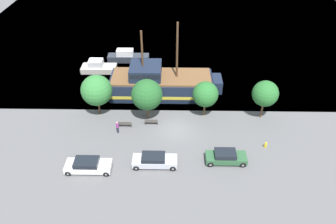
{
  "coord_description": "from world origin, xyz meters",
  "views": [
    {
      "loc": [
        -0.46,
        -31.59,
        25.78
      ],
      "look_at": [
        -1.05,
        2.0,
        1.2
      ],
      "focal_mm": 35.0,
      "sensor_mm": 36.0,
      "label": 1
    }
  ],
  "objects_px": {
    "fire_hydrant": "(266,145)",
    "pedestrian_walking_near": "(118,127)",
    "pirate_ship": "(161,83)",
    "parked_car_curb_rear": "(88,165)",
    "moored_boat_outer": "(98,67)",
    "moored_boat_dockside": "(128,57)",
    "parked_car_curb_mid": "(154,160)",
    "parked_car_curb_front": "(226,157)",
    "bench_promenade_west": "(125,124)",
    "bench_promenade_east": "(151,122)"
  },
  "relations": [
    {
      "from": "fire_hydrant",
      "to": "pedestrian_walking_near",
      "type": "bearing_deg",
      "value": 172.16
    },
    {
      "from": "pirate_ship",
      "to": "fire_hydrant",
      "type": "relative_size",
      "value": 20.49
    },
    {
      "from": "parked_car_curb_rear",
      "to": "moored_boat_outer",
      "type": "bearing_deg",
      "value": 97.97
    },
    {
      "from": "moored_boat_dockside",
      "to": "fire_hydrant",
      "type": "bearing_deg",
      "value": -49.13
    },
    {
      "from": "moored_boat_dockside",
      "to": "parked_car_curb_mid",
      "type": "height_order",
      "value": "moored_boat_dockside"
    },
    {
      "from": "parked_car_curb_front",
      "to": "bench_promenade_west",
      "type": "relative_size",
      "value": 2.61
    },
    {
      "from": "pirate_ship",
      "to": "fire_hydrant",
      "type": "height_order",
      "value": "pirate_ship"
    },
    {
      "from": "pirate_ship",
      "to": "moored_boat_dockside",
      "type": "xyz_separation_m",
      "value": [
        -5.92,
        9.97,
        -0.91
      ]
    },
    {
      "from": "pirate_ship",
      "to": "moored_boat_outer",
      "type": "relative_size",
      "value": 2.86
    },
    {
      "from": "pirate_ship",
      "to": "pedestrian_walking_near",
      "type": "distance_m",
      "value": 10.27
    },
    {
      "from": "parked_car_curb_rear",
      "to": "bench_promenade_west",
      "type": "distance_m",
      "value": 8.03
    },
    {
      "from": "pirate_ship",
      "to": "bench_promenade_west",
      "type": "distance_m",
      "value": 9.01
    },
    {
      "from": "pirate_ship",
      "to": "parked_car_curb_front",
      "type": "distance_m",
      "value": 15.79
    },
    {
      "from": "parked_car_curb_front",
      "to": "pedestrian_walking_near",
      "type": "bearing_deg",
      "value": 158.87
    },
    {
      "from": "bench_promenade_east",
      "to": "parked_car_curb_rear",
      "type": "bearing_deg",
      "value": -128.01
    },
    {
      "from": "pirate_ship",
      "to": "parked_car_curb_mid",
      "type": "bearing_deg",
      "value": -90.66
    },
    {
      "from": "parked_car_curb_mid",
      "to": "parked_car_curb_front",
      "type": "bearing_deg",
      "value": 4.85
    },
    {
      "from": "moored_boat_dockside",
      "to": "bench_promenade_east",
      "type": "height_order",
      "value": "moored_boat_dockside"
    },
    {
      "from": "fire_hydrant",
      "to": "bench_promenade_east",
      "type": "height_order",
      "value": "bench_promenade_east"
    },
    {
      "from": "pirate_ship",
      "to": "bench_promenade_west",
      "type": "height_order",
      "value": "pirate_ship"
    },
    {
      "from": "bench_promenade_east",
      "to": "pedestrian_walking_near",
      "type": "distance_m",
      "value": 4.34
    },
    {
      "from": "moored_boat_outer",
      "to": "pedestrian_walking_near",
      "type": "distance_m",
      "value": 16.25
    },
    {
      "from": "moored_boat_dockside",
      "to": "parked_car_curb_mid",
      "type": "bearing_deg",
      "value": -76.75
    },
    {
      "from": "parked_car_curb_rear",
      "to": "bench_promenade_east",
      "type": "xyz_separation_m",
      "value": [
        6.25,
        8.0,
        -0.26
      ]
    },
    {
      "from": "bench_promenade_west",
      "to": "pedestrian_walking_near",
      "type": "relative_size",
      "value": 1.04
    },
    {
      "from": "fire_hydrant",
      "to": "parked_car_curb_mid",
      "type": "bearing_deg",
      "value": -166.28
    },
    {
      "from": "parked_car_curb_front",
      "to": "fire_hydrant",
      "type": "relative_size",
      "value": 5.8
    },
    {
      "from": "moored_boat_dockside",
      "to": "parked_car_curb_front",
      "type": "bearing_deg",
      "value": -60.37
    },
    {
      "from": "moored_boat_dockside",
      "to": "bench_promenade_west",
      "type": "distance_m",
      "value": 17.9
    },
    {
      "from": "parked_car_curb_mid",
      "to": "bench_promenade_east",
      "type": "relative_size",
      "value": 2.98
    },
    {
      "from": "pedestrian_walking_near",
      "to": "moored_boat_outer",
      "type": "bearing_deg",
      "value": 109.02
    },
    {
      "from": "parked_car_curb_front",
      "to": "parked_car_curb_rear",
      "type": "height_order",
      "value": "parked_car_curb_front"
    },
    {
      "from": "pirate_ship",
      "to": "parked_car_curb_rear",
      "type": "distance_m",
      "value": 16.94
    },
    {
      "from": "pirate_ship",
      "to": "bench_promenade_east",
      "type": "xyz_separation_m",
      "value": [
        -0.95,
        -7.3,
        -1.26
      ]
    },
    {
      "from": "moored_boat_outer",
      "to": "pedestrian_walking_near",
      "type": "xyz_separation_m",
      "value": [
        5.29,
        -15.36,
        0.12
      ]
    },
    {
      "from": "moored_boat_outer",
      "to": "parked_car_curb_mid",
      "type": "bearing_deg",
      "value": -64.23
    },
    {
      "from": "parked_car_curb_front",
      "to": "fire_hydrant",
      "type": "xyz_separation_m",
      "value": [
        4.94,
        2.44,
        -0.31
      ]
    },
    {
      "from": "pirate_ship",
      "to": "pedestrian_walking_near",
      "type": "relative_size",
      "value": 9.59
    },
    {
      "from": "moored_boat_dockside",
      "to": "fire_hydrant",
      "type": "distance_m",
      "value": 28.22
    },
    {
      "from": "parked_car_curb_front",
      "to": "parked_car_curb_mid",
      "type": "distance_m",
      "value": 7.8
    },
    {
      "from": "bench_promenade_west",
      "to": "parked_car_curb_rear",
      "type": "bearing_deg",
      "value": -111.65
    },
    {
      "from": "fire_hydrant",
      "to": "bench_promenade_west",
      "type": "height_order",
      "value": "bench_promenade_west"
    },
    {
      "from": "moored_boat_outer",
      "to": "fire_hydrant",
      "type": "height_order",
      "value": "moored_boat_outer"
    },
    {
      "from": "parked_car_curb_front",
      "to": "bench_promenade_east",
      "type": "bearing_deg",
      "value": 142.73
    },
    {
      "from": "pedestrian_walking_near",
      "to": "parked_car_curb_front",
      "type": "bearing_deg",
      "value": -21.13
    },
    {
      "from": "pirate_ship",
      "to": "parked_car_curb_front",
      "type": "xyz_separation_m",
      "value": [
        7.6,
        -13.8,
        -0.97
      ]
    },
    {
      "from": "parked_car_curb_mid",
      "to": "bench_promenade_west",
      "type": "distance_m",
      "value": 7.78
    },
    {
      "from": "pirate_ship",
      "to": "moored_boat_dockside",
      "type": "height_order",
      "value": "pirate_ship"
    },
    {
      "from": "pedestrian_walking_near",
      "to": "moored_boat_dockside",
      "type": "bearing_deg",
      "value": 92.94
    },
    {
      "from": "parked_car_curb_mid",
      "to": "fire_hydrant",
      "type": "height_order",
      "value": "parked_car_curb_mid"
    }
  ]
}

